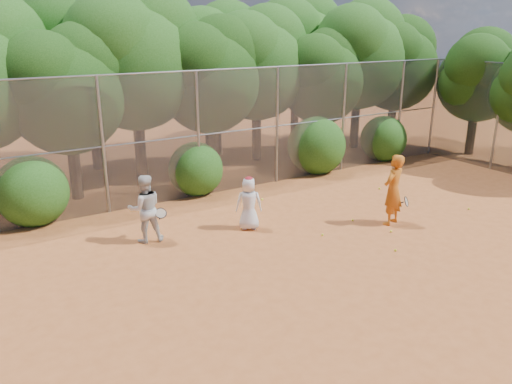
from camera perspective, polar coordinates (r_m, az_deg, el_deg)
ground at (r=12.33m, az=10.16°, el=-7.23°), size 80.00×80.00×0.00m
fence_back at (r=16.35m, az=-3.80°, el=6.99°), size 20.05×0.09×4.03m
fence_side at (r=21.07m, az=25.91°, el=7.77°), size 0.09×6.09×4.03m
tree_2 at (r=16.42m, az=-20.84°, el=11.33°), size 3.99×3.47×5.47m
tree_3 at (r=17.96m, az=-13.71°, el=15.10°), size 4.89×4.26×6.70m
tree_4 at (r=18.39m, az=-5.36°, el=13.59°), size 4.19×3.64×5.73m
tree_5 at (r=20.28m, az=0.14°, el=14.93°), size 4.51×3.92×6.17m
tree_6 at (r=20.94m, az=7.61°, el=13.29°), size 3.86×3.36×5.29m
tree_7 at (r=22.98m, az=11.79°, el=15.55°), size 4.77×4.14×6.53m
tree_8 at (r=24.20m, az=15.79°, el=14.28°), size 4.25×3.70×5.82m
tree_10 at (r=19.80m, az=-18.69°, el=15.61°), size 5.15×4.48×7.06m
tree_11 at (r=21.18m, az=-4.61°, el=15.34°), size 4.64×4.03×6.35m
tree_12 at (r=24.04m, az=4.70°, el=16.52°), size 5.02×4.37×6.88m
tree_13 at (r=23.22m, az=24.19°, el=12.38°), size 3.86×3.36×5.29m
bush_0 at (r=15.19m, az=-24.28°, el=0.39°), size 2.00×2.00×2.00m
bush_1 at (r=16.50m, az=-6.91°, el=2.89°), size 1.80×1.80×1.80m
bush_2 at (r=19.00m, az=6.93°, el=5.57°), size 2.20×2.20×2.20m
bush_3 at (r=21.34m, az=14.37°, el=6.13°), size 1.90×1.90×1.90m
player_yellow at (r=14.23m, az=15.41°, el=0.24°), size 0.93×0.67×2.00m
player_teen at (r=13.46m, az=-0.82°, el=-1.28°), size 0.85×0.74×1.49m
player_white at (r=12.95m, az=-12.56°, el=-1.87°), size 0.96×0.85×1.77m
ball_0 at (r=13.94m, az=15.18°, el=-4.35°), size 0.07×0.07×0.07m
ball_1 at (r=14.48m, az=10.99°, el=-3.16°), size 0.07×0.07×0.07m
ball_2 at (r=12.83m, az=15.65°, el=-6.42°), size 0.07×0.07×0.07m
ball_3 at (r=16.39m, az=23.15°, el=-1.79°), size 0.07×0.07×0.07m
ball_4 at (r=13.35m, az=7.60°, el=-4.87°), size 0.07×0.07×0.07m
ball_5 at (r=17.48m, az=13.92°, el=0.40°), size 0.07×0.07×0.07m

